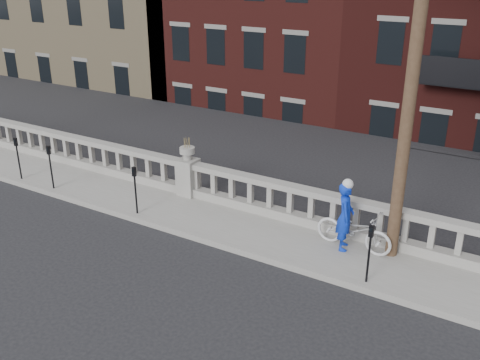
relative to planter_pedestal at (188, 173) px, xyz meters
The scene contains 12 objects.
ground 4.04m from the planter_pedestal, 90.00° to the right, with size 120.00×120.00×0.00m, color black.
sidewalk 1.21m from the planter_pedestal, 90.00° to the right, with size 32.00×2.20×0.15m, color gray.
balustrade 0.19m from the planter_pedestal, ahead, with size 28.00×0.34×1.03m.
planter_pedestal is the anchor object (origin of this frame).
lower_level 19.19m from the planter_pedestal, 88.31° to the left, with size 80.00×44.00×20.80m.
utility_pole 7.61m from the planter_pedestal, ahead, with size 1.60×0.28×10.00m.
parking_meter_a 5.60m from the planter_pedestal, 161.25° to the right, with size 0.10×0.09×1.36m.
parking_meter_b 4.21m from the planter_pedestal, 154.67° to the right, with size 0.10×0.09×1.36m.
parking_meter_c 1.86m from the planter_pedestal, 103.62° to the right, with size 0.10×0.09×1.36m.
parking_meter_d 6.36m from the planter_pedestal, 16.45° to the right, with size 0.10×0.09×1.36m.
bicycle 5.35m from the planter_pedestal, ahead, with size 0.66×1.89×0.99m, color silver.
cyclist 5.16m from the planter_pedestal, ahead, with size 0.62×0.40×1.69m, color #0C2EC2.
Camera 1 is at (8.90, -7.72, 6.60)m, focal length 40.00 mm.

